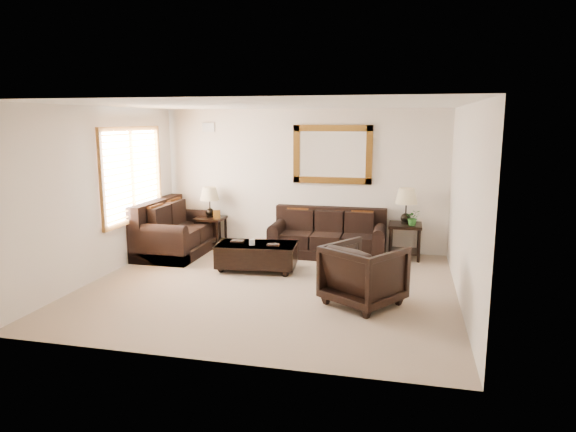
% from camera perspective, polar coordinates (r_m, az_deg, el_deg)
% --- Properties ---
extents(room, '(5.51, 5.01, 2.71)m').
position_cam_1_polar(room, '(7.53, -2.22, 1.94)').
color(room, gray).
rests_on(room, ground).
extents(window, '(0.07, 1.96, 1.66)m').
position_cam_1_polar(window, '(9.38, -16.87, 4.43)').
color(window, white).
rests_on(window, room).
extents(mirror, '(1.50, 0.06, 1.10)m').
position_cam_1_polar(mirror, '(9.77, 4.95, 6.83)').
color(mirror, '#513710').
rests_on(mirror, room).
extents(air_vent, '(0.25, 0.02, 0.18)m').
position_cam_1_polar(air_vent, '(10.41, -8.84, 9.72)').
color(air_vent, '#999999').
rests_on(air_vent, room).
extents(sofa, '(2.11, 0.91, 0.86)m').
position_cam_1_polar(sofa, '(9.62, 4.47, -2.49)').
color(sofa, black).
rests_on(sofa, room).
extents(loveseat, '(1.06, 1.79, 1.01)m').
position_cam_1_polar(loveseat, '(9.92, -12.52, -1.98)').
color(loveseat, black).
rests_on(loveseat, room).
extents(end_table_left, '(0.54, 0.54, 1.19)m').
position_cam_1_polar(end_table_left, '(10.24, -8.67, 0.88)').
color(end_table_left, black).
rests_on(end_table_left, room).
extents(end_table_right, '(0.58, 0.58, 1.29)m').
position_cam_1_polar(end_table_right, '(9.49, 12.96, 0.34)').
color(end_table_right, black).
rests_on(end_table_right, room).
extents(coffee_table, '(1.39, 0.84, 0.56)m').
position_cam_1_polar(coffee_table, '(8.64, -3.49, -4.20)').
color(coffee_table, black).
rests_on(coffee_table, room).
extents(armchair, '(1.22, 1.20, 0.93)m').
position_cam_1_polar(armchair, '(7.06, 8.42, -6.12)').
color(armchair, black).
rests_on(armchair, floor).
extents(potted_plant, '(0.29, 0.31, 0.22)m').
position_cam_1_polar(potted_plant, '(9.40, 13.71, -0.36)').
color(potted_plant, '#21521C').
rests_on(potted_plant, end_table_right).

